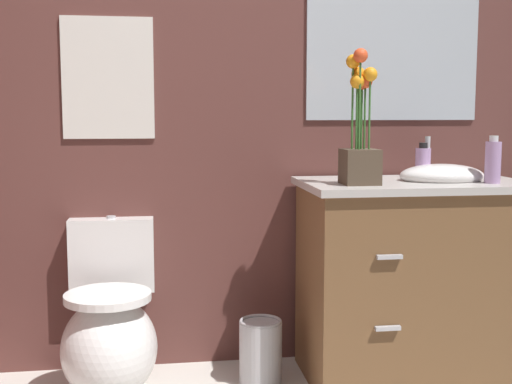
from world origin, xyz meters
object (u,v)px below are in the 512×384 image
(toilet, at_px, (110,334))
(wall_poster, at_px, (108,78))
(vanity_cabinet, at_px, (412,277))
(lotion_bottle, at_px, (493,161))
(soap_bottle, at_px, (423,162))
(trash_bin, at_px, (261,351))
(flower_vase, at_px, (360,137))
(wall_mirror, at_px, (393,42))

(toilet, xyz_separation_m, wall_poster, (-0.00, 0.27, 1.04))
(vanity_cabinet, xyz_separation_m, wall_poster, (-1.27, 0.29, 0.84))
(lotion_bottle, xyz_separation_m, wall_poster, (-1.54, 0.43, 0.34))
(soap_bottle, distance_m, trash_bin, 1.07)
(vanity_cabinet, distance_m, wall_poster, 1.55)
(vanity_cabinet, bearing_deg, flower_vase, -159.89)
(vanity_cabinet, relative_size, trash_bin, 3.78)
(vanity_cabinet, height_order, wall_poster, wall_poster)
(trash_bin, xyz_separation_m, wall_mirror, (0.65, 0.26, 1.31))
(vanity_cabinet, height_order, flower_vase, flower_vase)
(flower_vase, distance_m, wall_poster, 1.10)
(soap_bottle, bearing_deg, toilet, -175.92)
(soap_bottle, height_order, wall_poster, wall_poster)
(soap_bottle, distance_m, lotion_bottle, 0.32)
(vanity_cabinet, height_order, wall_mirror, wall_mirror)
(flower_vase, bearing_deg, wall_mirror, 55.60)
(wall_mirror, bearing_deg, flower_vase, -124.40)
(soap_bottle, distance_m, wall_poster, 1.41)
(soap_bottle, relative_size, trash_bin, 0.57)
(trash_bin, bearing_deg, lotion_bottle, -10.14)
(lotion_bottle, relative_size, trash_bin, 0.70)
(flower_vase, bearing_deg, wall_poster, 158.41)
(toilet, bearing_deg, vanity_cabinet, -1.19)
(trash_bin, distance_m, wall_poster, 1.33)
(toilet, bearing_deg, soap_bottle, 4.08)
(toilet, xyz_separation_m, soap_bottle, (1.35, 0.10, 0.68))
(flower_vase, height_order, lotion_bottle, flower_vase)
(soap_bottle, bearing_deg, lotion_bottle, -53.48)
(wall_poster, height_order, wall_mirror, wall_mirror)
(toilet, bearing_deg, wall_poster, 90.00)
(toilet, distance_m, wall_poster, 1.07)
(flower_vase, height_order, soap_bottle, flower_vase)
(vanity_cabinet, xyz_separation_m, wall_mirror, (-0.00, 0.29, 1.01))
(toilet, distance_m, trash_bin, 0.63)
(lotion_bottle, xyz_separation_m, trash_bin, (-0.92, 0.16, -0.80))
(toilet, height_order, wall_mirror, wall_mirror)
(toilet, relative_size, soap_bottle, 4.48)
(toilet, relative_size, wall_mirror, 0.86)
(wall_mirror, bearing_deg, trash_bin, -157.82)
(vanity_cabinet, xyz_separation_m, trash_bin, (-0.65, 0.03, -0.30))
(soap_bottle, height_order, wall_mirror, wall_mirror)
(flower_vase, bearing_deg, soap_bottle, 32.07)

